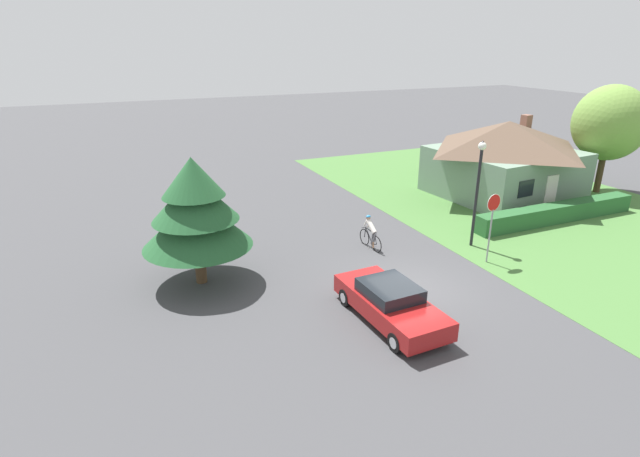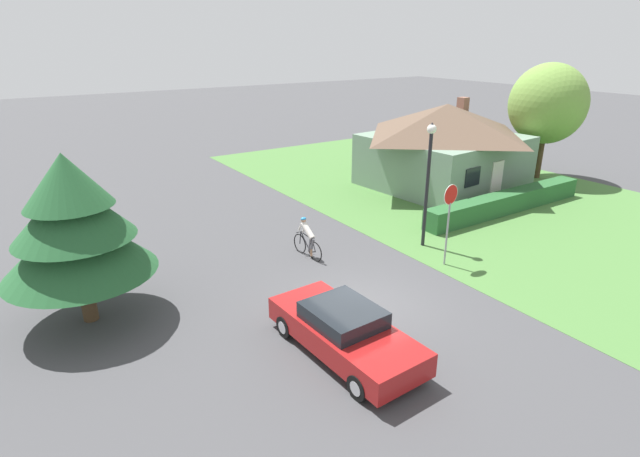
% 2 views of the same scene
% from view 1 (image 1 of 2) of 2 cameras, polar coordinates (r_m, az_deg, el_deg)
% --- Properties ---
extents(ground_plane, '(140.00, 140.00, 0.00)m').
position_cam_1_polar(ground_plane, '(19.42, 10.14, -6.84)').
color(ground_plane, '#424244').
extents(grass_verge_right, '(16.00, 36.00, 0.01)m').
position_cam_1_polar(grass_verge_right, '(29.68, 25.10, 1.31)').
color(grass_verge_right, '#477538').
rests_on(grass_verge_right, ground).
extents(cottage_house, '(8.53, 7.96, 4.59)m').
position_cam_1_polar(cottage_house, '(32.08, 20.40, 7.63)').
color(cottage_house, slate).
rests_on(cottage_house, ground).
extents(hedge_row, '(10.06, 0.90, 0.93)m').
position_cam_1_polar(hedge_row, '(28.70, 25.41, 1.62)').
color(hedge_row, '#285B2D').
rests_on(hedge_row, ground).
extents(sedan_left_lane, '(2.04, 4.69, 1.33)m').
position_cam_1_polar(sedan_left_lane, '(16.99, 8.03, -8.42)').
color(sedan_left_lane, maroon).
rests_on(sedan_left_lane, ground).
extents(cyclist, '(0.44, 1.76, 1.53)m').
position_cam_1_polar(cyclist, '(22.59, 5.83, -0.56)').
color(cyclist, black).
rests_on(cyclist, ground).
extents(stop_sign, '(0.73, 0.09, 3.03)m').
position_cam_1_polar(stop_sign, '(21.75, 19.10, 1.52)').
color(stop_sign, gray).
rests_on(stop_sign, ground).
extents(street_lamp, '(0.35, 0.35, 4.87)m').
position_cam_1_polar(street_lamp, '(23.10, 17.65, 5.35)').
color(street_lamp, black).
rests_on(street_lamp, ground).
extents(conifer_tall_near, '(4.14, 4.14, 4.97)m').
position_cam_1_polar(conifer_tall_near, '(19.10, -14.07, 2.15)').
color(conifer_tall_near, '#4C3823').
rests_on(conifer_tall_near, ground).
extents(deciduous_tree_right, '(4.24, 4.24, 6.50)m').
position_cam_1_polar(deciduous_tree_right, '(34.87, 30.22, 10.38)').
color(deciduous_tree_right, '#4C3823').
rests_on(deciduous_tree_right, ground).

